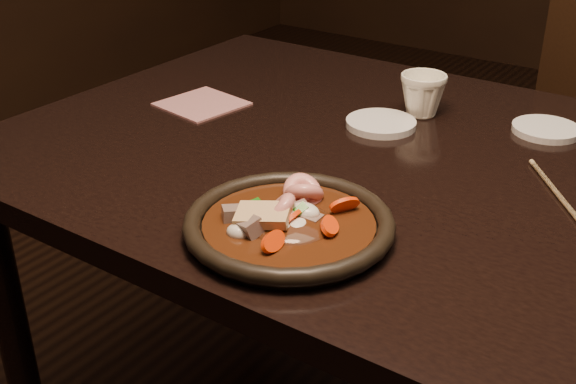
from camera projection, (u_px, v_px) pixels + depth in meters
The scene contains 8 objects.
table at pixel (478, 226), 1.11m from camera, with size 1.60×0.90×0.75m.
plate at pixel (289, 225), 0.93m from camera, with size 0.27×0.27×0.03m.
stirfry at pixel (288, 219), 0.93m from camera, with size 0.17×0.19×0.06m.
saucer_left at pixel (381, 123), 1.26m from camera, with size 0.12×0.12×0.01m, color silver.
saucer_right at pixel (546, 129), 1.24m from camera, with size 0.11×0.11×0.01m, color silver.
tea_cup at pixel (423, 94), 1.29m from camera, with size 0.08×0.08×0.08m, color white.
chopsticks at pixel (563, 201), 1.01m from camera, with size 0.17×0.22×0.01m.
napkin at pixel (202, 104), 1.36m from camera, with size 0.14×0.14×0.00m, color #A66766.
Camera 1 is at (0.31, -0.96, 1.23)m, focal length 45.00 mm.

